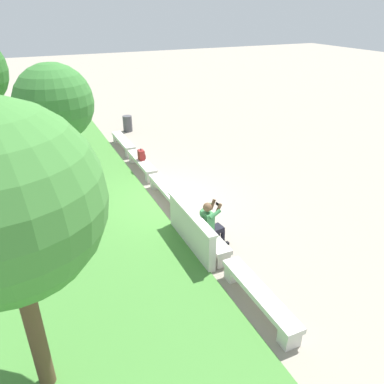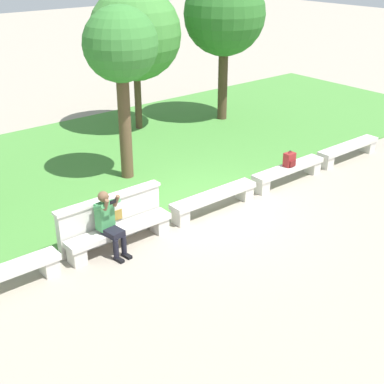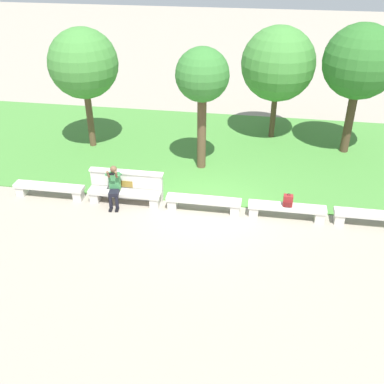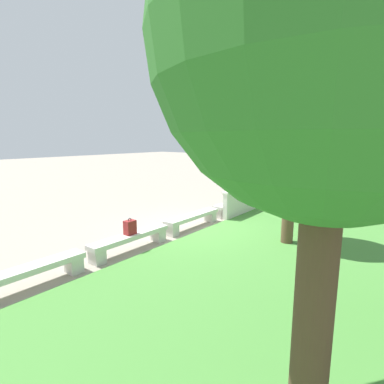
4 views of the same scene
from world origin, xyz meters
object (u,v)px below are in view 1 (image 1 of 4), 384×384
at_px(bench_near, 203,232).
at_px(bench_mid, 167,192).
at_px(person_photographer, 211,223).
at_px(tree_behind_wall, 55,107).
at_px(tree_right_background, 2,204).
at_px(bench_main, 259,296).
at_px(trash_bin, 128,124).
at_px(bench_far, 142,163).
at_px(bench_end, 123,142).
at_px(backpack, 141,155).

height_order(bench_near, bench_mid, same).
relative_size(bench_mid, person_photographer, 1.78).
xyz_separation_m(person_photographer, tree_behind_wall, (2.35, 2.99, 2.64)).
relative_size(tree_behind_wall, tree_right_background, 0.94).
relative_size(bench_main, trash_bin, 3.13).
bearing_deg(bench_far, tree_behind_wall, 136.39).
relative_size(bench_near, bench_mid, 1.00).
xyz_separation_m(bench_far, trash_bin, (4.94, -0.87, 0.07)).
bearing_deg(bench_end, backpack, -179.82).
height_order(person_photographer, tree_right_background, tree_right_background).
distance_m(backpack, tree_right_background, 9.11).
bearing_deg(bench_far, backpack, -74.43).
bearing_deg(trash_bin, bench_near, 175.06).
bearing_deg(bench_end, tree_right_background, 158.36).
bearing_deg(bench_main, bench_mid, 0.00).
height_order(bench_mid, bench_end, same).
distance_m(bench_far, tree_behind_wall, 5.22).
bearing_deg(tree_right_background, trash_bin, -21.35).
xyz_separation_m(bench_near, bench_end, (7.69, 0.00, 0.00)).
height_order(bench_end, backpack, backpack).
bearing_deg(bench_far, bench_near, 180.00).
relative_size(bench_mid, tree_right_background, 0.50).
height_order(bench_end, tree_behind_wall, tree_behind_wall).
xyz_separation_m(person_photographer, backpack, (5.41, 0.07, -0.11)).
xyz_separation_m(bench_end, backpack, (-2.56, -0.01, 0.32)).
bearing_deg(bench_mid, tree_right_background, 141.55).
bearing_deg(bench_near, bench_mid, 0.00).
distance_m(bench_mid, person_photographer, 2.88).
bearing_deg(tree_behind_wall, bench_main, -147.84).
bearing_deg(bench_mid, tree_behind_wall, 99.64).
height_order(backpack, tree_right_background, tree_right_background).
height_order(bench_main, tree_behind_wall, tree_behind_wall).
xyz_separation_m(bench_mid, backpack, (2.57, -0.01, 0.32)).
bearing_deg(bench_main, tree_behind_wall, 32.16).
bearing_deg(bench_near, trash_bin, -4.94).
relative_size(bench_far, trash_bin, 3.13).
bearing_deg(bench_far, tree_right_background, 152.12).
bearing_deg(tree_behind_wall, bench_end, -27.39).
relative_size(backpack, tree_behind_wall, 0.10).
height_order(bench_main, bench_end, same).
height_order(bench_far, tree_behind_wall, tree_behind_wall).
distance_m(bench_near, person_photographer, 0.52).
distance_m(bench_far, person_photographer, 5.42).
xyz_separation_m(bench_far, tree_right_background, (-7.68, 4.07, 3.01)).
height_order(bench_near, person_photographer, person_photographer).
bearing_deg(bench_near, backpack, -0.09).
relative_size(tree_right_background, trash_bin, 6.19).
bearing_deg(tree_right_background, bench_near, -57.83).
height_order(bench_mid, tree_behind_wall, tree_behind_wall).
distance_m(bench_near, bench_mid, 2.56).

